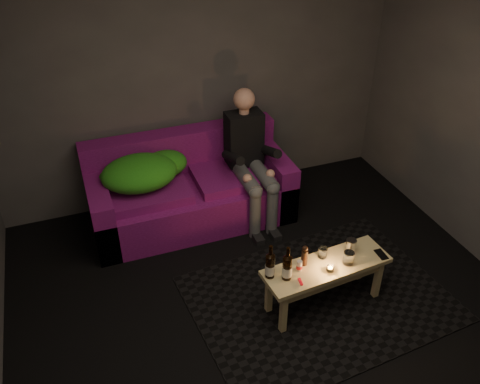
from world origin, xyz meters
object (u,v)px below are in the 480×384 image
object	(u,v)px
person	(250,156)
beer_bottle_a	(270,265)
beer_bottle_b	(287,267)
sofa	(190,191)
steel_cup	(351,246)
coffee_table	(326,272)

from	to	relation	value
person	beer_bottle_a	distance (m)	1.39
beer_bottle_a	beer_bottle_b	size ratio (longest dim) A/B	1.00
sofa	beer_bottle_a	world-z (taller)	sofa
sofa	beer_bottle_b	world-z (taller)	sofa
beer_bottle_a	steel_cup	size ratio (longest dim) A/B	2.56
sofa	coffee_table	distance (m)	1.67
sofa	steel_cup	size ratio (longest dim) A/B	16.82
sofa	person	bearing A→B (deg)	-15.34
beer_bottle_a	sofa	bearing A→B (deg)	97.93
person	coffee_table	xyz separation A→B (m)	(0.10, -1.37, -0.32)
steel_cup	person	bearing A→B (deg)	105.10
coffee_table	person	bearing A→B (deg)	94.30
coffee_table	sofa	bearing A→B (deg)	113.69
sofa	person	xyz separation A→B (m)	(0.57, -0.16, 0.36)
coffee_table	beer_bottle_a	bearing A→B (deg)	175.57
person	steel_cup	bearing A→B (deg)	-74.90
sofa	steel_cup	distance (m)	1.73
person	coffee_table	distance (m)	1.41
steel_cup	sofa	bearing A→B (deg)	122.25
sofa	steel_cup	bearing A→B (deg)	-57.75
person	beer_bottle_a	xyz separation A→B (m)	(-0.36, -1.34, -0.14)
person	beer_bottle_b	xyz separation A→B (m)	(-0.25, -1.40, -0.14)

